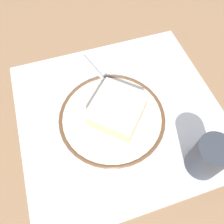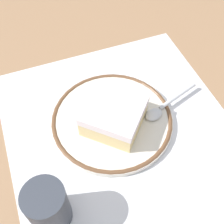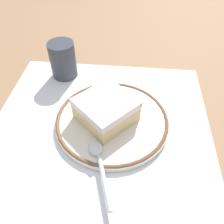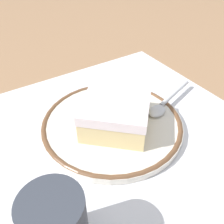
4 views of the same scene
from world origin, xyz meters
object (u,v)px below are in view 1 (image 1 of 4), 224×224
plate (112,118)px  spoon (103,78)px  cake_slice (118,110)px  cup (207,158)px

plate → spoon: 0.10m
cake_slice → cup: cup is taller
spoon → cup: 0.28m
plate → cup: 0.20m
cup → cake_slice: bearing=129.3°
plate → spoon: spoon is taller
spoon → plate: bearing=-95.8°
plate → cup: size_ratio=2.63×
plate → cake_slice: cake_slice is taller
cake_slice → cup: (0.12, -0.15, 0.00)m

